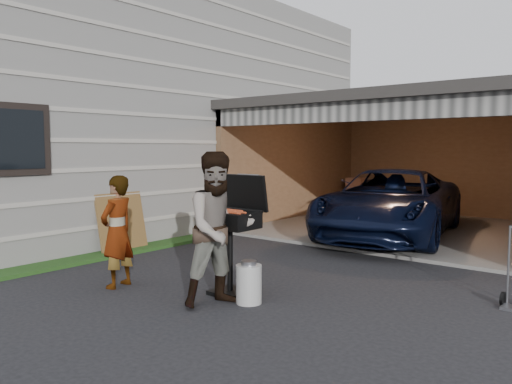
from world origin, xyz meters
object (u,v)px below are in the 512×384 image
woman (117,232)px  propane_tank (249,284)px  plywood_panel (122,222)px  man (220,229)px  minivan (391,206)px  bbq_grill (232,224)px

woman → propane_tank: size_ratio=3.23×
woman → plywood_panel: bearing=-140.0°
man → propane_tank: size_ratio=3.92×
plywood_panel → minivan: bearing=53.0°
propane_tank → minivan: bearing=95.6°
minivan → man: (0.28, -5.40, 0.23)m
minivan → bbq_grill: (0.08, -4.96, 0.22)m
bbq_grill → man: bearing=-65.6°
man → bbq_grill: man is taller
minivan → propane_tank: minivan is taller
man → plywood_panel: 3.70m
propane_tank → woman: bearing=-162.7°
minivan → woman: bearing=-114.2°
woman → man: 1.64m
woman → plywood_panel: woman is taller
minivan → bbq_grill: size_ratio=3.23×
woman → propane_tank: (1.82, 0.57, -0.52)m
woman → propane_tank: bearing=94.3°
bbq_grill → propane_tank: bearing=-22.0°
man → bbq_grill: 0.48m
woman → minivan: bearing=153.9°
minivan → woman: woman is taller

